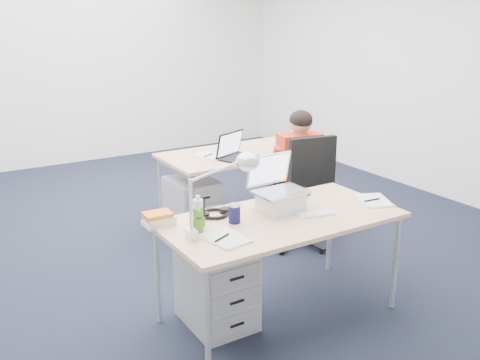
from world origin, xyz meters
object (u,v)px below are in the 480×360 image
desk_far (244,156)px  desk_lamp (213,195)px  headphones (215,213)px  desk_near (281,223)px  far_cup (294,136)px  computer_mouse (289,210)px  seated_person (292,175)px  drawer_pedestal_near (217,286)px  cordless_phone (202,207)px  drawer_pedestal_far (192,208)px  bear_figurine (199,220)px  office_chair (300,214)px  sunglasses (307,195)px  can_koozie (234,213)px  wireless_keyboard (316,214)px  water_bottle (198,212)px  dark_laptop (240,145)px  silver_laptop (281,185)px  book_stack (159,219)px

desk_far → desk_lamp: 2.10m
headphones → desk_lamp: desk_lamp is taller
desk_near → far_cup: 2.29m
desk_near → computer_mouse: (0.10, 0.04, 0.06)m
desk_near → seated_person: seated_person is taller
drawer_pedestal_near → computer_mouse: computer_mouse is taller
desk_far → cordless_phone: (-1.18, -1.37, 0.12)m
drawer_pedestal_far → bear_figurine: 1.79m
desk_far → drawer_pedestal_far: desk_far is taller
desk_near → cordless_phone: (-0.45, 0.27, 0.12)m
office_chair → sunglasses: size_ratio=10.47×
seated_person → drawer_pedestal_near: seated_person is taller
cordless_phone → can_koozie: bearing=-76.5°
drawer_pedestal_far → sunglasses: sunglasses is taller
far_cup → wireless_keyboard: bearing=-123.3°
drawer_pedestal_far → cordless_phone: size_ratio=3.82×
can_koozie → bear_figurine: bearing=-173.2°
computer_mouse → bear_figurine: bear_figurine is taller
desk_near → water_bottle: size_ratio=7.61×
bear_figurine → desk_far: bearing=64.5°
desk_lamp → dark_laptop: (1.08, 1.44, -0.12)m
silver_laptop → computer_mouse: (0.03, -0.06, -0.17)m
headphones → silver_laptop: bearing=-21.0°
book_stack → sunglasses: book_stack is taller
far_cup → silver_laptop: bearing=-129.6°
can_koozie → far_cup: can_koozie is taller
desk_near → dark_laptop: 1.53m
headphones → desk_lamp: 0.39m
water_bottle → dark_laptop: 1.70m
drawer_pedestal_near → drawer_pedestal_far: size_ratio=1.00×
bear_figurine → silver_laptop: bearing=18.7°
desk_near → wireless_keyboard: 0.25m
sunglasses → far_cup: 1.84m
seated_person → drawer_pedestal_far: (-0.76, 0.54, -0.34)m
dark_laptop → desk_lamp: bearing=-149.5°
drawer_pedestal_far → far_cup: far_cup is taller
cordless_phone → seated_person: bearing=8.1°
desk_near → desk_lamp: size_ratio=3.16×
book_stack → seated_person: bearing=25.0°
drawer_pedestal_near → computer_mouse: size_ratio=6.11×
desk_lamp → cordless_phone: bearing=75.0°
office_chair → drawer_pedestal_far: (-0.73, 0.71, -0.02)m
desk_near → wireless_keyboard: bearing=-21.6°
silver_laptop → cordless_phone: 0.56m
seated_person → desk_far: bearing=117.1°
desk_near → headphones: bearing=145.3°
desk_near → silver_laptop: silver_laptop is taller
water_bottle → cordless_phone: size_ratio=1.46×
wireless_keyboard → far_cup: size_ratio=2.43×
office_chair → seated_person: bearing=90.8°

